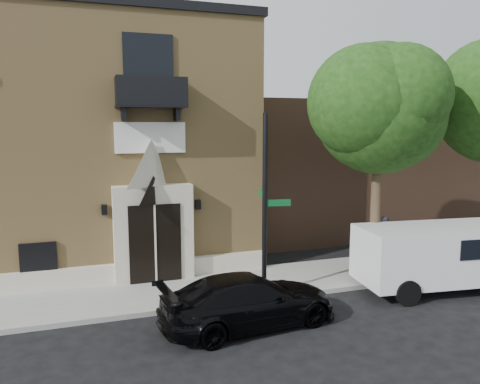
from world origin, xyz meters
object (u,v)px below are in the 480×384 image
(black_sedan, at_px, (249,301))
(cargo_van, at_px, (444,254))
(dumpster, at_px, (382,257))
(pedestrian_near, at_px, (383,239))
(fire_hydrant, at_px, (361,267))
(street_sign, at_px, (265,205))

(black_sedan, xyz_separation_m, cargo_van, (6.87, 0.60, 0.48))
(dumpster, relative_size, pedestrian_near, 1.24)
(dumpster, xyz_separation_m, pedestrian_near, (1.01, 1.39, 0.23))
(fire_hydrant, bearing_deg, street_sign, -174.37)
(dumpster, bearing_deg, fire_hydrant, 172.48)
(street_sign, xyz_separation_m, fire_hydrant, (3.64, 0.36, -2.38))
(fire_hydrant, height_order, pedestrian_near, pedestrian_near)
(cargo_van, distance_m, fire_hydrant, 2.65)
(cargo_van, distance_m, pedestrian_near, 2.98)
(street_sign, relative_size, pedestrian_near, 3.17)
(cargo_van, height_order, pedestrian_near, cargo_van)
(cargo_van, bearing_deg, dumpster, 133.28)
(cargo_van, xyz_separation_m, pedestrian_near, (-0.17, 2.97, -0.16))
(black_sedan, relative_size, fire_hydrant, 6.07)
(pedestrian_near, bearing_deg, black_sedan, 17.54)
(black_sedan, bearing_deg, street_sign, -40.25)
(dumpster, bearing_deg, street_sign, 169.59)
(street_sign, relative_size, dumpster, 2.56)
(pedestrian_near, bearing_deg, cargo_van, 82.70)
(black_sedan, distance_m, street_sign, 2.99)
(fire_hydrant, bearing_deg, cargo_van, -33.88)
(fire_hydrant, xyz_separation_m, pedestrian_near, (1.96, 1.54, 0.48))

